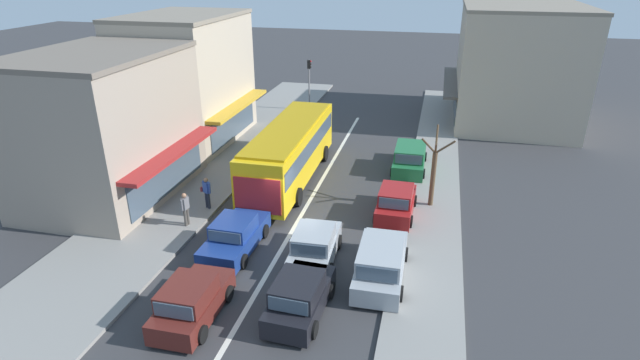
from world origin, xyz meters
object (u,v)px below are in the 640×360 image
hatchback_adjacent_lane_lead (192,302)px  hatchback_behind_bus_mid (315,246)px  city_bus (290,149)px  pedestrian_browsing_midblock (185,207)px  parked_hatchback_kerb_second (396,203)px  street_tree_right (433,173)px  parked_wagon_kerb_front (381,262)px  parked_wagon_kerb_third (410,158)px  pedestrian_with_handbag_near (207,191)px  sedan_adjacent_lane_trail (235,236)px  hatchback_queue_far_back (300,297)px  traffic_light_downstreet (309,77)px

hatchback_adjacent_lane_lead → hatchback_behind_bus_mid: (3.24, 4.51, 0.00)m
city_bus → pedestrian_browsing_midblock: size_ratio=6.68×
hatchback_adjacent_lane_lead → parked_hatchback_kerb_second: same height
city_bus → street_tree_right: size_ratio=2.63×
parked_wagon_kerb_front → parked_wagon_kerb_third: same height
city_bus → pedestrian_with_handbag_near: city_bus is taller
parked_hatchback_kerb_second → parked_wagon_kerb_third: 6.06m
hatchback_adjacent_lane_lead → parked_hatchback_kerb_second: bearing=56.7°
sedan_adjacent_lane_trail → parked_wagon_kerb_front: parked_wagon_kerb_front is taller
hatchback_behind_bus_mid → pedestrian_browsing_midblock: (-6.47, 1.35, 0.36)m
parked_wagon_kerb_third → parked_wagon_kerb_front: bearing=-91.4°
sedan_adjacent_lane_trail → pedestrian_browsing_midblock: pedestrian_browsing_midblock is taller
hatchback_queue_far_back → parked_wagon_kerb_front: (2.49, 2.77, 0.04)m
traffic_light_downstreet → street_tree_right: 18.53m
hatchback_queue_far_back → sedan_adjacent_lane_trail: hatchback_queue_far_back is taller
hatchback_queue_far_back → parked_wagon_kerb_front: parked_wagon_kerb_front is taller
parked_wagon_kerb_front → pedestrian_browsing_midblock: (-9.27, 1.97, 0.32)m
parked_wagon_kerb_front → hatchback_queue_far_back: bearing=-132.0°
city_bus → parked_wagon_kerb_front: size_ratio=2.41×
parked_hatchback_kerb_second → parked_wagon_kerb_third: bearing=88.0°
city_bus → sedan_adjacent_lane_trail: city_bus is taller
hatchback_adjacent_lane_lead → pedestrian_browsing_midblock: pedestrian_browsing_midblock is taller
hatchback_queue_far_back → parked_wagon_kerb_front: size_ratio=0.83×
hatchback_queue_far_back → pedestrian_browsing_midblock: 8.28m
hatchback_behind_bus_mid → pedestrian_with_handbag_near: (-6.29, 3.21, 0.36)m
hatchback_behind_bus_mid → pedestrian_with_handbag_near: bearing=153.0°
hatchback_queue_far_back → parked_wagon_kerb_front: bearing=48.0°
hatchback_adjacent_lane_lead → sedan_adjacent_lane_trail: hatchback_adjacent_lane_lead is taller
traffic_light_downstreet → street_tree_right: (10.33, -15.35, -1.01)m
hatchback_adjacent_lane_lead → street_tree_right: size_ratio=0.90×
parked_hatchback_kerb_second → parked_wagon_kerb_third: parked_wagon_kerb_third is taller
parked_wagon_kerb_third → sedan_adjacent_lane_trail: bearing=-121.5°
sedan_adjacent_lane_trail → street_tree_right: bearing=37.3°
city_bus → sedan_adjacent_lane_trail: size_ratio=2.58×
sedan_adjacent_lane_trail → parked_wagon_kerb_front: 6.38m
pedestrian_with_handbag_near → pedestrian_browsing_midblock: same height
hatchback_queue_far_back → sedan_adjacent_lane_trail: 5.18m
pedestrian_browsing_midblock → hatchback_adjacent_lane_lead: bearing=-61.1°
city_bus → parked_wagon_kerb_third: city_bus is taller
city_bus → parked_wagon_kerb_third: 7.24m
hatchback_adjacent_lane_lead → traffic_light_downstreet: size_ratio=0.88×
sedan_adjacent_lane_trail → pedestrian_with_handbag_near: (-2.76, 3.13, 0.40)m
city_bus → street_tree_right: street_tree_right is taller
hatchback_adjacent_lane_lead → traffic_light_downstreet: bearing=95.7°
hatchback_behind_bus_mid → parked_hatchback_kerb_second: size_ratio=1.01×
city_bus → parked_wagon_kerb_front: 10.40m
parked_hatchback_kerb_second → pedestrian_browsing_midblock: size_ratio=2.29×
hatchback_behind_bus_mid → traffic_light_downstreet: (-5.83, 21.55, 2.15)m
parked_hatchback_kerb_second → street_tree_right: 2.44m
hatchback_queue_far_back → pedestrian_browsing_midblock: size_ratio=2.31×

